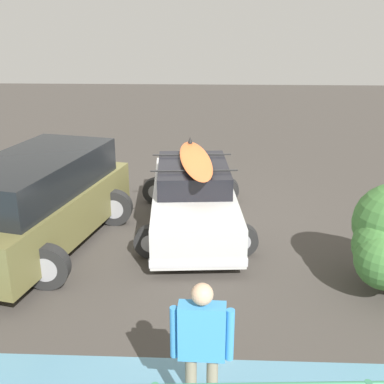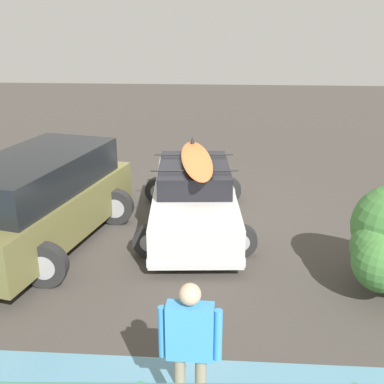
{
  "view_description": "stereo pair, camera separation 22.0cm",
  "coord_description": "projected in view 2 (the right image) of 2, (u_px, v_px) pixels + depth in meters",
  "views": [
    {
      "loc": [
        -0.63,
        9.17,
        3.99
      ],
      "look_at": [
        -0.28,
        0.79,
        0.95
      ],
      "focal_mm": 45.0,
      "sensor_mm": 36.0,
      "label": 1
    },
    {
      "loc": [
        -0.85,
        9.16,
        3.99
      ],
      "look_at": [
        -0.28,
        0.79,
        0.95
      ],
      "focal_mm": 45.0,
      "sensor_mm": 36.0,
      "label": 2
    }
  ],
  "objects": [
    {
      "name": "ground_plane",
      "position": [
        181.0,
        222.0,
        10.01
      ],
      "size": [
        44.0,
        44.0,
        0.02
      ],
      "primitive_type": "cube",
      "color": "#423D38",
      "rests_on": "ground"
    },
    {
      "name": "sedan_car",
      "position": [
        194.0,
        197.0,
        9.63
      ],
      "size": [
        2.4,
        4.4,
        1.54
      ],
      "color": "silver",
      "rests_on": "ground"
    },
    {
      "name": "suv_car",
      "position": [
        39.0,
        200.0,
        8.74
      ],
      "size": [
        3.04,
        4.62,
        1.71
      ],
      "color": "brown",
      "rests_on": "ground"
    },
    {
      "name": "person_bystander",
      "position": [
        190.0,
        342.0,
        4.75
      ],
      "size": [
        0.63,
        0.22,
        1.63
      ],
      "color": "gray",
      "rests_on": "ground"
    }
  ]
}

